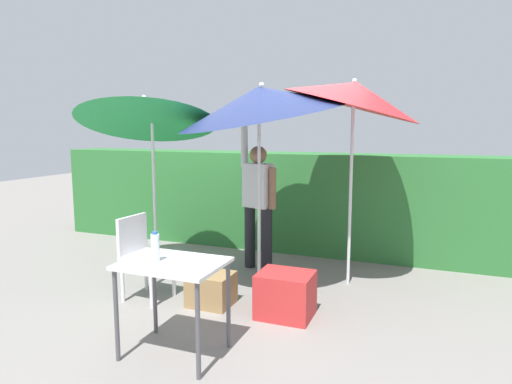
{
  "coord_description": "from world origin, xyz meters",
  "views": [
    {
      "loc": [
        1.82,
        -4.36,
        1.82
      ],
      "look_at": [
        0.0,
        0.3,
        1.1
      ],
      "focal_mm": 31.11,
      "sensor_mm": 36.0,
      "label": 1
    }
  ],
  "objects_px": {
    "umbrella_orange": "(260,102)",
    "cooler_box": "(285,295)",
    "person_vendor": "(258,198)",
    "chair_plastic": "(142,252)",
    "folding_table": "(173,273)",
    "crate_cardboard": "(211,289)",
    "umbrella_yellow": "(354,95)",
    "bottle_water": "(155,247)",
    "umbrella_rainbow": "(148,111)"
  },
  "relations": [
    {
      "from": "umbrella_orange",
      "to": "cooler_box",
      "type": "bearing_deg",
      "value": -51.49
    },
    {
      "from": "person_vendor",
      "to": "chair_plastic",
      "type": "bearing_deg",
      "value": -120.1
    },
    {
      "from": "person_vendor",
      "to": "folding_table",
      "type": "xyz_separation_m",
      "value": [
        0.17,
        -2.31,
        -0.26
      ]
    },
    {
      "from": "cooler_box",
      "to": "crate_cardboard",
      "type": "relative_size",
      "value": 1.2
    },
    {
      "from": "umbrella_yellow",
      "to": "chair_plastic",
      "type": "distance_m",
      "value": 2.9
    },
    {
      "from": "person_vendor",
      "to": "folding_table",
      "type": "bearing_deg",
      "value": -85.87
    },
    {
      "from": "bottle_water",
      "to": "person_vendor",
      "type": "bearing_deg",
      "value": 90.8
    },
    {
      "from": "cooler_box",
      "to": "crate_cardboard",
      "type": "bearing_deg",
      "value": -179.73
    },
    {
      "from": "umbrella_rainbow",
      "to": "person_vendor",
      "type": "distance_m",
      "value": 1.73
    },
    {
      "from": "umbrella_orange",
      "to": "umbrella_yellow",
      "type": "height_order",
      "value": "umbrella_yellow"
    },
    {
      "from": "umbrella_rainbow",
      "to": "chair_plastic",
      "type": "height_order",
      "value": "umbrella_rainbow"
    },
    {
      "from": "folding_table",
      "to": "umbrella_yellow",
      "type": "bearing_deg",
      "value": 65.12
    },
    {
      "from": "umbrella_rainbow",
      "to": "chair_plastic",
      "type": "bearing_deg",
      "value": -62.92
    },
    {
      "from": "umbrella_rainbow",
      "to": "bottle_water",
      "type": "xyz_separation_m",
      "value": [
        1.2,
        -1.69,
        -1.14
      ]
    },
    {
      "from": "chair_plastic",
      "to": "folding_table",
      "type": "distance_m",
      "value": 1.35
    },
    {
      "from": "folding_table",
      "to": "bottle_water",
      "type": "bearing_deg",
      "value": -164.36
    },
    {
      "from": "umbrella_orange",
      "to": "cooler_box",
      "type": "relative_size",
      "value": 4.81
    },
    {
      "from": "bottle_water",
      "to": "crate_cardboard",
      "type": "bearing_deg",
      "value": 92.99
    },
    {
      "from": "cooler_box",
      "to": "umbrella_rainbow",
      "type": "bearing_deg",
      "value": 162.12
    },
    {
      "from": "umbrella_yellow",
      "to": "bottle_water",
      "type": "relative_size",
      "value": 10.61
    },
    {
      "from": "chair_plastic",
      "to": "crate_cardboard",
      "type": "bearing_deg",
      "value": 6.4
    },
    {
      "from": "person_vendor",
      "to": "chair_plastic",
      "type": "height_order",
      "value": "person_vendor"
    },
    {
      "from": "umbrella_orange",
      "to": "folding_table",
      "type": "relative_size",
      "value": 3.15
    },
    {
      "from": "chair_plastic",
      "to": "bottle_water",
      "type": "distance_m",
      "value": 1.33
    },
    {
      "from": "folding_table",
      "to": "bottle_water",
      "type": "height_order",
      "value": "bottle_water"
    },
    {
      "from": "umbrella_orange",
      "to": "bottle_water",
      "type": "relative_size",
      "value": 10.51
    },
    {
      "from": "umbrella_yellow",
      "to": "cooler_box",
      "type": "bearing_deg",
      "value": -108.99
    },
    {
      "from": "umbrella_rainbow",
      "to": "person_vendor",
      "type": "bearing_deg",
      "value": 29.48
    },
    {
      "from": "person_vendor",
      "to": "crate_cardboard",
      "type": "distance_m",
      "value": 1.51
    },
    {
      "from": "crate_cardboard",
      "to": "bottle_water",
      "type": "relative_size",
      "value": 1.81
    },
    {
      "from": "bottle_water",
      "to": "folding_table",
      "type": "bearing_deg",
      "value": 15.64
    },
    {
      "from": "bottle_water",
      "to": "chair_plastic",
      "type": "bearing_deg",
      "value": 130.74
    },
    {
      "from": "umbrella_orange",
      "to": "bottle_water",
      "type": "distance_m",
      "value": 2.1
    },
    {
      "from": "chair_plastic",
      "to": "cooler_box",
      "type": "relative_size",
      "value": 1.7
    },
    {
      "from": "umbrella_yellow",
      "to": "crate_cardboard",
      "type": "bearing_deg",
      "value": -135.54
    },
    {
      "from": "crate_cardboard",
      "to": "umbrella_yellow",
      "type": "bearing_deg",
      "value": 44.46
    },
    {
      "from": "umbrella_orange",
      "to": "cooler_box",
      "type": "distance_m",
      "value": 2.05
    },
    {
      "from": "umbrella_orange",
      "to": "bottle_water",
      "type": "bearing_deg",
      "value": -98.21
    },
    {
      "from": "umbrella_rainbow",
      "to": "umbrella_yellow",
      "type": "height_order",
      "value": "umbrella_yellow"
    },
    {
      "from": "umbrella_orange",
      "to": "chair_plastic",
      "type": "xyz_separation_m",
      "value": [
        -1.08,
        -0.73,
        -1.59
      ]
    },
    {
      "from": "person_vendor",
      "to": "umbrella_yellow",
      "type": "bearing_deg",
      "value": -4.98
    },
    {
      "from": "cooler_box",
      "to": "umbrella_yellow",
      "type": "bearing_deg",
      "value": 71.01
    },
    {
      "from": "umbrella_rainbow",
      "to": "umbrella_yellow",
      "type": "bearing_deg",
      "value": 13.28
    },
    {
      "from": "cooler_box",
      "to": "crate_cardboard",
      "type": "xyz_separation_m",
      "value": [
        -0.8,
        -0.0,
        -0.05
      ]
    },
    {
      "from": "umbrella_yellow",
      "to": "chair_plastic",
      "type": "bearing_deg",
      "value": -147.32
    },
    {
      "from": "cooler_box",
      "to": "folding_table",
      "type": "distance_m",
      "value": 1.28
    },
    {
      "from": "person_vendor",
      "to": "cooler_box",
      "type": "bearing_deg",
      "value": -58.77
    },
    {
      "from": "umbrella_yellow",
      "to": "person_vendor",
      "type": "xyz_separation_m",
      "value": [
        -1.19,
        0.1,
        -1.26
      ]
    },
    {
      "from": "person_vendor",
      "to": "cooler_box",
      "type": "height_order",
      "value": "person_vendor"
    },
    {
      "from": "folding_table",
      "to": "bottle_water",
      "type": "relative_size",
      "value": 3.33
    }
  ]
}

